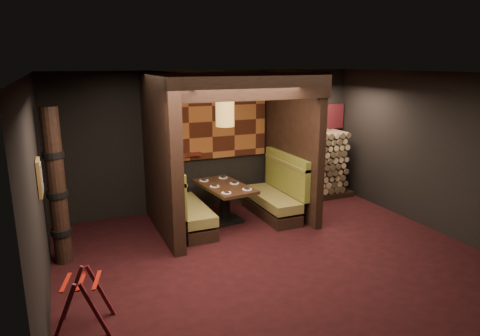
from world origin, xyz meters
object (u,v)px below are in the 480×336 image
dining_table (225,197)px  firewood_stack (315,165)px  pendant_lamp (225,114)px  booth_bench_right (276,196)px  luggage_rack (83,299)px  totem_column (57,188)px  booth_bench_left (184,208)px

dining_table → firewood_stack: (2.41, 0.60, 0.26)m
pendant_lamp → firewood_stack: (2.41, 0.65, -1.34)m
booth_bench_right → luggage_rack: size_ratio=2.12×
dining_table → booth_bench_right: bearing=-5.3°
pendant_lamp → totem_column: pendant_lamp is taller
luggage_rack → totem_column: totem_column is taller
booth_bench_left → luggage_rack: size_ratio=2.12×
booth_bench_left → booth_bench_right: 1.89m
dining_table → luggage_rack: 3.75m
dining_table → totem_column: (-2.92, -0.65, 0.70)m
pendant_lamp → firewood_stack: size_ratio=0.57×
totem_column → luggage_rack: bearing=-84.7°
booth_bench_left → luggage_rack: bearing=-127.9°
booth_bench_left → firewood_stack: bearing=12.2°
firewood_stack → booth_bench_right: bearing=-152.7°
booth_bench_right → pendant_lamp: size_ratio=1.62×
pendant_lamp → luggage_rack: (-2.75, -2.50, -1.73)m
booth_bench_left → totem_column: 2.30m
booth_bench_left → firewood_stack: size_ratio=0.92×
booth_bench_right → dining_table: size_ratio=1.10×
booth_bench_left → firewood_stack: (3.25, 0.70, 0.35)m
luggage_rack → booth_bench_left: bearing=52.1°
booth_bench_right → pendant_lamp: 1.99m
booth_bench_right → totem_column: (-3.98, -0.55, 0.79)m
dining_table → firewood_stack: 2.50m
booth_bench_left → pendant_lamp: bearing=3.3°
luggage_rack → totem_column: bearing=95.3°
luggage_rack → pendant_lamp: bearing=42.3°
booth_bench_left → totem_column: (-2.09, -0.55, 0.79)m
totem_column → firewood_stack: (5.33, 1.25, -0.44)m
totem_column → pendant_lamp: bearing=11.6°
firewood_stack → dining_table: bearing=-166.0°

